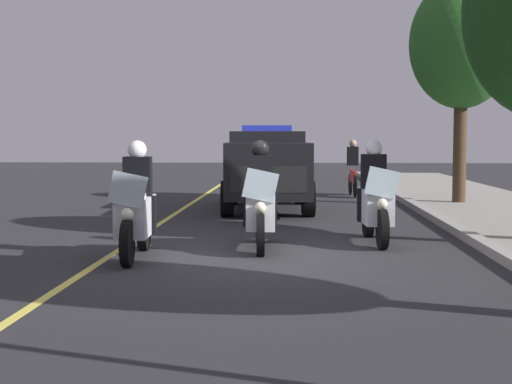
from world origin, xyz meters
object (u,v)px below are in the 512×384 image
at_px(cyclist_background, 353,168).
at_px(tree_far_back, 462,45).
at_px(police_motorcycle_lead_left, 136,210).
at_px(police_motorcycle_lead_right, 260,205).
at_px(police_motorcycle_trailing, 375,201).
at_px(police_suv, 267,166).

xyz_separation_m(cyclist_background, tree_far_back, (2.98, 2.49, 3.26)).
bearing_deg(police_motorcycle_lead_left, tree_far_back, 142.77).
distance_m(cyclist_background, tree_far_back, 5.07).
xyz_separation_m(police_motorcycle_lead_right, police_motorcycle_trailing, (-0.73, 1.89, 0.00)).
xyz_separation_m(police_motorcycle_lead_right, cyclist_background, (-10.57, 2.28, 0.14)).
height_order(police_motorcycle_trailing, police_suv, police_suv).
relative_size(police_motorcycle_lead_left, police_motorcycle_trailing, 1.00).
bearing_deg(cyclist_background, police_motorcycle_lead_left, -19.27).
distance_m(police_motorcycle_lead_right, cyclist_background, 10.82).
bearing_deg(tree_far_back, police_motorcycle_trailing, -22.84).
bearing_deg(police_suv, cyclist_background, 150.72).
height_order(police_motorcycle_lead_left, tree_far_back, tree_far_back).
bearing_deg(police_suv, police_motorcycle_trailing, 19.98).
bearing_deg(police_motorcycle_lead_left, cyclist_background, 160.73).
bearing_deg(police_motorcycle_lead_left, police_motorcycle_lead_right, 119.97).
relative_size(police_motorcycle_lead_left, police_motorcycle_lead_right, 1.00).
relative_size(police_motorcycle_trailing, police_suv, 0.43).
bearing_deg(cyclist_background, police_motorcycle_trailing, -2.30).
relative_size(police_motorcycle_lead_right, tree_far_back, 0.38).
bearing_deg(police_motorcycle_lead_left, police_suv, 167.30).
distance_m(police_motorcycle_lead_left, cyclist_background, 12.28).
xyz_separation_m(police_suv, tree_far_back, (-1.32, 4.90, 3.04)).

